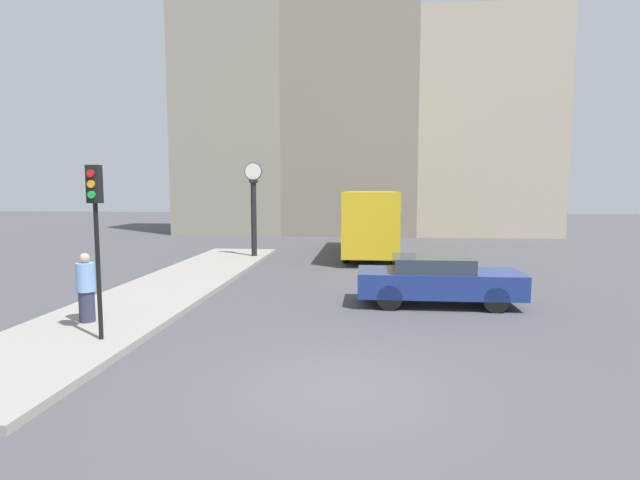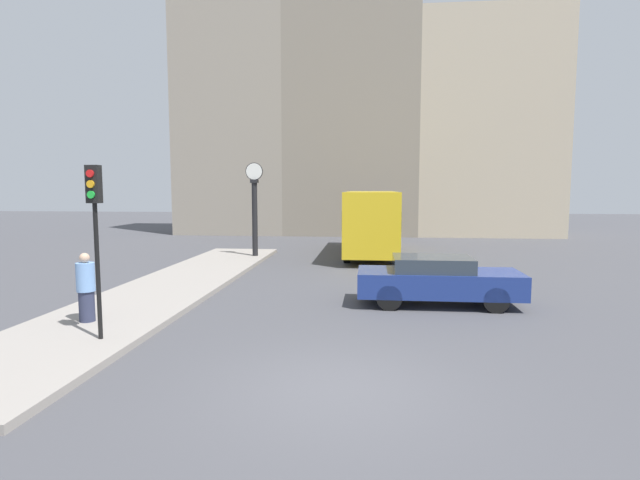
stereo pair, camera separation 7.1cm
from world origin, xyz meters
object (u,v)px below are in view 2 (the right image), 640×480
object	(u,v)px
traffic_light_near	(95,215)
pedestrian_blue_stripe	(86,288)
bus_distant	(371,219)
street_clock	(255,208)
sedan_car	(437,280)

from	to	relation	value
traffic_light_near	pedestrian_blue_stripe	world-z (taller)	traffic_light_near
bus_distant	street_clock	size ratio (longest dim) A/B	2.07
sedan_car	traffic_light_near	bearing A→B (deg)	-148.95
bus_distant	traffic_light_near	world-z (taller)	traffic_light_near
bus_distant	pedestrian_blue_stripe	bearing A→B (deg)	-115.79
street_clock	pedestrian_blue_stripe	size ratio (longest dim) A/B	2.65
traffic_light_near	street_clock	xyz separation A→B (m)	(0.22, 12.97, -0.34)
sedan_car	street_clock	bearing A→B (deg)	130.15
sedan_car	traffic_light_near	world-z (taller)	traffic_light_near
bus_distant	traffic_light_near	distance (m)	15.98
pedestrian_blue_stripe	bus_distant	bearing A→B (deg)	64.21
sedan_car	bus_distant	distance (m)	10.70
sedan_car	traffic_light_near	size ratio (longest dim) A/B	1.26
pedestrian_blue_stripe	traffic_light_near	bearing A→B (deg)	-50.63
traffic_light_near	street_clock	size ratio (longest dim) A/B	0.83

